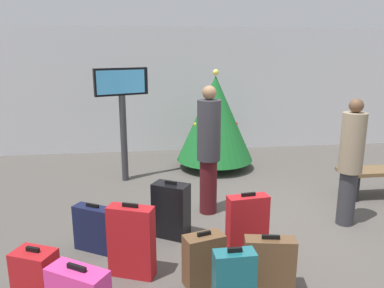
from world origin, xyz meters
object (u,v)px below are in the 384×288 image
at_px(suitcase_1, 204,260).
at_px(traveller_0, 351,160).
at_px(suitcase_2, 247,226).
at_px(suitcase_3, 94,229).
at_px(suitcase_7, 269,265).
at_px(traveller_1, 209,147).
at_px(flight_info_kiosk, 122,102).
at_px(suitcase_0, 37,284).
at_px(holiday_tree, 215,118).
at_px(suitcase_4, 171,210).
at_px(suitcase_5, 132,241).

bearing_deg(suitcase_1, traveller_0, 27.58).
relative_size(suitcase_1, suitcase_2, 0.75).
height_order(suitcase_3, suitcase_7, suitcase_7).
relative_size(traveller_0, traveller_1, 0.93).
height_order(flight_info_kiosk, suitcase_7, flight_info_kiosk).
bearing_deg(suitcase_7, flight_info_kiosk, 113.47).
distance_m(flight_info_kiosk, suitcase_0, 3.92).
height_order(holiday_tree, suitcase_1, holiday_tree).
bearing_deg(suitcase_4, traveller_0, 1.22).
height_order(suitcase_2, suitcase_5, suitcase_5).
distance_m(traveller_1, suitcase_0, 2.91).
bearing_deg(suitcase_5, flight_info_kiosk, 93.47).
bearing_deg(suitcase_3, traveller_0, 4.78).
distance_m(holiday_tree, suitcase_5, 4.07).
xyz_separation_m(holiday_tree, suitcase_3, (-2.06, -3.09, -0.74)).
distance_m(traveller_0, suitcase_5, 3.09).
xyz_separation_m(suitcase_0, suitcase_3, (0.37, 1.16, -0.05)).
height_order(suitcase_1, suitcase_4, suitcase_4).
bearing_deg(holiday_tree, suitcase_1, -102.33).
bearing_deg(suitcase_0, traveller_0, 21.08).
bearing_deg(suitcase_2, holiday_tree, 85.57).
bearing_deg(traveller_1, flight_info_kiosk, 128.26).
relative_size(traveller_0, suitcase_2, 2.26).
height_order(suitcase_1, suitcase_3, suitcase_3).
xyz_separation_m(holiday_tree, suitcase_4, (-1.11, -2.86, -0.66)).
xyz_separation_m(traveller_1, suitcase_5, (-1.09, -1.51, -0.61)).
height_order(suitcase_1, suitcase_2, suitcase_2).
height_order(traveller_1, suitcase_3, traveller_1).
bearing_deg(traveller_1, traveller_0, -19.16).
relative_size(suitcase_0, suitcase_1, 1.19).
height_order(traveller_1, suitcase_7, traveller_1).
bearing_deg(suitcase_4, flight_info_kiosk, 106.29).
bearing_deg(traveller_1, suitcase_7, -81.92).
bearing_deg(suitcase_4, traveller_1, 48.64).
bearing_deg(suitcase_3, suitcase_2, -10.79).
height_order(traveller_0, suitcase_0, traveller_0).
relative_size(holiday_tree, suitcase_3, 3.34).
distance_m(traveller_1, suitcase_2, 1.43).
bearing_deg(suitcase_0, flight_info_kiosk, 80.15).
bearing_deg(suitcase_5, traveller_0, 16.82).
xyz_separation_m(flight_info_kiosk, traveller_0, (3.10, -2.25, -0.52)).
height_order(suitcase_0, suitcase_7, suitcase_0).
bearing_deg(traveller_1, holiday_tree, 76.81).
relative_size(suitcase_1, suitcase_4, 0.77).
distance_m(flight_info_kiosk, suitcase_3, 2.81).
bearing_deg(suitcase_3, suitcase_5, -52.14).
xyz_separation_m(suitcase_0, suitcase_2, (2.16, 0.82, 0.04)).
bearing_deg(traveller_1, suitcase_2, -79.05).
distance_m(traveller_1, suitcase_3, 1.94).
distance_m(suitcase_3, suitcase_7, 2.11).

